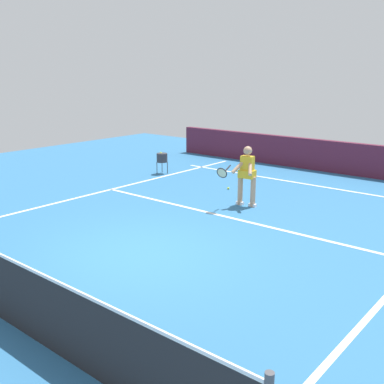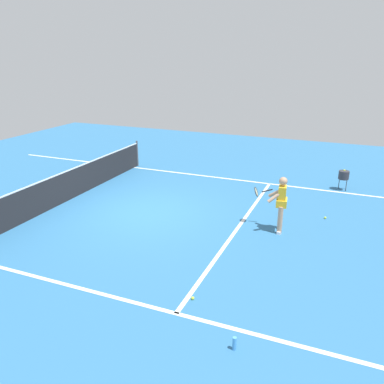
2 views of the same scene
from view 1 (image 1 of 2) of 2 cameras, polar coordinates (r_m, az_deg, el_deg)
name	(u,v)px [view 1 (image 1 of 2)]	position (r m, az deg, el deg)	size (l,w,h in m)	color
ground_plane	(138,254)	(8.92, -6.68, -7.59)	(25.29, 25.29, 0.00)	teal
court_back_wall	(339,157)	(16.49, 17.66, 4.09)	(13.41, 0.24, 1.08)	#561E33
baseline_marking	(309,184)	(14.62, 14.20, 0.91)	(9.41, 0.10, 0.01)	white
service_line_marking	(228,217)	(11.04, 4.48, -3.11)	(8.41, 0.10, 0.01)	white
sideline_left_marking	(357,330)	(6.83, 19.64, -15.75)	(0.10, 17.46, 0.01)	white
sideline_right_marking	(19,212)	(12.16, -20.54, -2.34)	(0.10, 17.46, 0.01)	white
tennis_player	(246,174)	(11.80, 6.71, 2.25)	(0.72, 1.00, 1.55)	tan
tennis_ball_mid	(228,188)	(13.63, 4.50, 0.47)	(0.07, 0.07, 0.07)	#D1E533
ball_hopper	(162,158)	(15.62, -3.72, 4.22)	(0.36, 0.36, 0.74)	#333338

